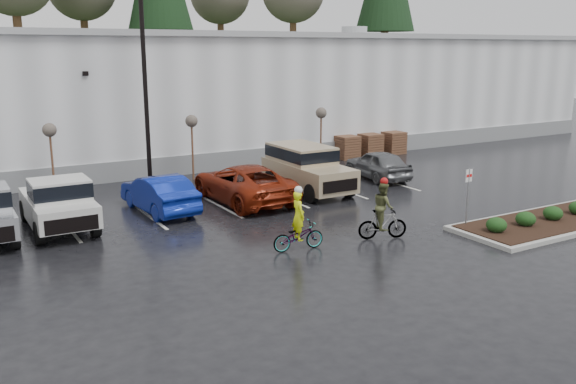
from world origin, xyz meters
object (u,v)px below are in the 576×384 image
lamppost (144,63)px  pallet_stack_c (393,143)px  car_blue (159,193)px  suv_tan (308,169)px  sapling_west (50,134)px  pallet_stack_a (347,147)px  pickup_white (56,201)px  car_grey (378,164)px  sapling_mid (192,125)px  pallet_stack_b (370,145)px  cyclist_olive (383,216)px  car_red (244,183)px  sapling_east (321,116)px  cyclist_hivis (298,230)px  fire_lane_sign (468,191)px

lamppost → pallet_stack_c: 16.89m
car_blue → suv_tan: suv_tan is taller
pallet_stack_c → suv_tan: suv_tan is taller
sapling_west → suv_tan: 11.33m
pallet_stack_a → suv_tan: (-6.47, -5.99, 0.35)m
pallet_stack_a → pickup_white: pickup_white is taller
pallet_stack_a → suv_tan: size_ratio=0.26×
car_blue → lamppost: bearing=-107.7°
pallet_stack_a → car_grey: car_grey is taller
pallet_stack_c → car_blue: car_blue is taller
sapling_mid → pallet_stack_b: size_ratio=2.37×
cyclist_olive → car_red: bearing=34.3°
pallet_stack_b → car_grey: car_grey is taller
car_red → suv_tan: size_ratio=1.12×
pallet_stack_c → sapling_east: bearing=-170.5°
sapling_mid → car_grey: size_ratio=0.76×
lamppost → pickup_white: lamppost is taller
sapling_east → suv_tan: sapling_east is taller
car_blue → cyclist_hivis: size_ratio=2.14×
sapling_mid → cyclist_hivis: bearing=-95.4°
sapling_mid → suv_tan: size_ratio=0.63×
sapling_west → cyclist_hivis: bearing=-65.4°
fire_lane_sign → car_grey: 8.92m
pallet_stack_b → sapling_east: bearing=-166.6°
car_red → suv_tan: bearing=-178.4°
lamppost → sapling_east: (10.00, 1.00, -2.96)m
cyclist_hivis → pallet_stack_c: bearing=-43.2°
sapling_mid → sapling_east: (7.50, 0.00, 0.00)m
lamppost → car_blue: bearing=-103.0°
suv_tan → car_grey: 4.56m
sapling_east → car_blue: (-10.91, -4.93, -1.98)m
car_red → car_grey: (7.83, 0.83, -0.08)m
car_blue → car_grey: (11.44, 0.59, -0.03)m
pickup_white → car_red: size_ratio=0.91×
pallet_stack_a → cyclist_hivis: (-11.12, -12.77, -0.01)m
lamppost → sapling_east: bearing=5.7°
pickup_white → fire_lane_sign: bearing=-31.1°
sapling_west → car_red: (6.70, -5.17, -1.93)m
suv_tan → cyclist_olive: 7.39m
sapling_west → cyclist_olive: (8.46, -12.21, -1.94)m
lamppost → pallet_stack_b: size_ratio=6.83×
pallet_stack_c → sapling_west: bearing=-177.1°
car_blue → fire_lane_sign: bearing=133.2°
pallet_stack_b → pickup_white: bearing=-161.9°
sapling_west → sapling_east: bearing=0.0°
lamppost → pallet_stack_b: (14.20, 2.00, -5.01)m
lamppost → car_grey: 12.11m
car_grey → suv_tan: bearing=14.6°
sapling_mid → pallet_stack_a: size_ratio=2.37×
pallet_stack_b → cyclist_hivis: size_ratio=0.64×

